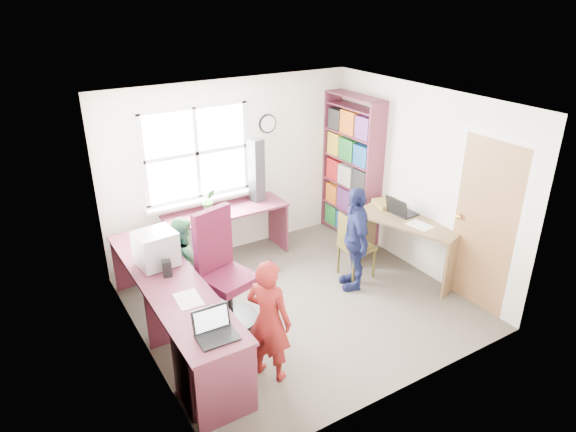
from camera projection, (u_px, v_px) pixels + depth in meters
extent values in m
cube|color=#494239|center=(299.00, 304.00, 6.14)|extent=(3.60, 3.40, 0.02)
cube|color=white|center=(301.00, 101.00, 5.14)|extent=(3.60, 3.40, 0.02)
cube|color=white|center=(232.00, 168.00, 6.96)|extent=(3.60, 0.02, 2.40)
cube|color=white|center=(410.00, 282.00, 4.31)|extent=(3.60, 0.02, 2.40)
cube|color=white|center=(137.00, 253.00, 4.78)|extent=(0.02, 3.40, 2.40)
cube|color=white|center=(420.00, 181.00, 6.50)|extent=(0.02, 3.40, 2.40)
cube|color=white|center=(197.00, 153.00, 6.58)|extent=(1.40, 0.01, 1.20)
cube|color=white|center=(197.00, 153.00, 6.58)|extent=(1.48, 0.04, 1.28)
cube|color=olive|center=(484.00, 227.00, 5.75)|extent=(0.02, 0.82, 2.00)
sphere|color=gold|center=(459.00, 217.00, 5.99)|extent=(0.07, 0.07, 0.07)
cylinder|color=black|center=(268.00, 123.00, 6.98)|extent=(0.26, 0.03, 0.26)
cylinder|color=white|center=(268.00, 124.00, 6.96)|extent=(0.22, 0.01, 0.22)
cube|color=brown|center=(170.00, 281.00, 5.19)|extent=(0.60, 2.70, 0.03)
cube|color=brown|center=(226.00, 211.00, 6.81)|extent=(1.65, 0.56, 0.03)
cube|color=brown|center=(173.00, 312.00, 5.35)|extent=(0.56, 0.03, 0.72)
cube|color=brown|center=(227.00, 390.00, 4.32)|extent=(0.56, 0.03, 0.72)
cube|color=brown|center=(136.00, 259.00, 6.37)|extent=(0.56, 0.03, 0.72)
cube|color=brown|center=(278.00, 223.00, 7.35)|extent=(0.03, 0.52, 0.72)
cube|color=brown|center=(210.00, 365.00, 4.61)|extent=(0.54, 0.45, 0.72)
cube|color=brown|center=(410.00, 220.00, 6.48)|extent=(1.01, 1.47, 0.03)
cube|color=brown|center=(455.00, 263.00, 6.26)|extent=(0.56, 0.21, 0.74)
cube|color=brown|center=(364.00, 233.00, 7.02)|extent=(0.56, 0.21, 0.74)
cube|color=brown|center=(374.00, 179.00, 7.01)|extent=(0.30, 0.02, 2.10)
cube|color=brown|center=(331.00, 159.00, 7.79)|extent=(0.30, 0.02, 2.10)
cube|color=brown|center=(356.00, 96.00, 6.97)|extent=(0.30, 1.00, 0.02)
cube|color=brown|center=(348.00, 230.00, 7.81)|extent=(0.30, 1.00, 0.02)
cube|color=brown|center=(350.00, 209.00, 7.66)|extent=(0.30, 1.00, 0.02)
cube|color=brown|center=(351.00, 185.00, 7.50)|extent=(0.30, 1.00, 0.02)
cube|color=brown|center=(352.00, 160.00, 7.35)|extent=(0.30, 1.00, 0.02)
cube|color=brown|center=(354.00, 134.00, 7.19)|extent=(0.30, 1.00, 0.02)
cube|color=brown|center=(355.00, 107.00, 7.03)|extent=(0.30, 1.00, 0.02)
cube|color=#A41717|center=(361.00, 229.00, 7.52)|extent=(0.25, 0.28, 0.27)
cube|color=#174A8D|center=(348.00, 221.00, 7.76)|extent=(0.25, 0.30, 0.29)
cube|color=#1C752B|center=(336.00, 213.00, 7.99)|extent=(0.25, 0.26, 0.30)
cube|color=gold|center=(363.00, 205.00, 7.36)|extent=(0.25, 0.28, 0.30)
cube|color=#672F75|center=(349.00, 198.00, 7.61)|extent=(0.25, 0.30, 0.32)
cube|color=#D36217|center=(337.00, 192.00, 7.85)|extent=(0.25, 0.26, 0.29)
cube|color=black|center=(365.00, 180.00, 7.20)|extent=(0.25, 0.28, 0.32)
cube|color=beige|center=(351.00, 174.00, 7.46)|extent=(0.25, 0.30, 0.29)
cube|color=#A41717|center=(338.00, 168.00, 7.68)|extent=(0.25, 0.26, 0.30)
cube|color=#174A8D|center=(366.00, 155.00, 7.05)|extent=(0.25, 0.28, 0.29)
cube|color=#1C752B|center=(352.00, 149.00, 7.29)|extent=(0.25, 0.30, 0.30)
cube|color=gold|center=(339.00, 143.00, 7.52)|extent=(0.25, 0.26, 0.32)
cube|color=#672F75|center=(368.00, 127.00, 6.89)|extent=(0.25, 0.28, 0.30)
cube|color=#D36217|center=(353.00, 122.00, 7.13)|extent=(0.25, 0.30, 0.32)
cube|color=black|center=(340.00, 119.00, 7.37)|extent=(0.25, 0.26, 0.29)
cylinder|color=black|center=(231.00, 318.00, 5.80)|extent=(0.75, 0.75, 0.05)
cylinder|color=black|center=(230.00, 300.00, 5.70)|extent=(0.08, 0.08, 0.46)
cube|color=#4A0D22|center=(229.00, 280.00, 5.59)|extent=(0.61, 0.61, 0.10)
cube|color=#4A0D22|center=(213.00, 239.00, 5.57)|extent=(0.48, 0.21, 0.72)
cylinder|color=#484018|center=(353.00, 270.00, 6.45)|extent=(0.03, 0.03, 0.41)
cylinder|color=#484018|center=(374.00, 263.00, 6.60)|extent=(0.03, 0.03, 0.41)
cylinder|color=#484018|center=(338.00, 259.00, 6.70)|extent=(0.03, 0.03, 0.41)
cylinder|color=#484018|center=(358.00, 253.00, 6.85)|extent=(0.03, 0.03, 0.41)
cube|color=#484018|center=(357.00, 247.00, 6.56)|extent=(0.39, 0.39, 0.04)
cube|color=#484018|center=(347.00, 233.00, 6.39)|extent=(0.03, 0.36, 0.45)
cube|color=#A5A4A9|center=(158.00, 264.00, 5.46)|extent=(0.31, 0.26, 0.02)
cube|color=#A5A4A9|center=(156.00, 248.00, 5.38)|extent=(0.43, 0.39, 0.37)
cube|color=#3F72F2|center=(173.00, 243.00, 5.49)|extent=(0.04, 0.31, 0.27)
cube|color=black|center=(217.00, 337.00, 4.33)|extent=(0.35, 0.26, 0.02)
cube|color=black|center=(211.00, 319.00, 4.39)|extent=(0.34, 0.07, 0.22)
cube|color=white|center=(211.00, 319.00, 4.38)|extent=(0.30, 0.05, 0.18)
cube|color=black|center=(403.00, 212.00, 6.64)|extent=(0.28, 0.37, 0.02)
cube|color=black|center=(396.00, 207.00, 6.52)|extent=(0.09, 0.35, 0.23)
cube|color=#3F72F2|center=(397.00, 207.00, 6.53)|extent=(0.06, 0.31, 0.19)
cube|color=black|center=(167.00, 268.00, 5.23)|extent=(0.10, 0.10, 0.18)
cube|color=black|center=(146.00, 242.00, 5.75)|extent=(0.09, 0.09, 0.18)
cube|color=black|center=(257.00, 171.00, 6.92)|extent=(0.20, 0.19, 0.87)
cube|color=red|center=(388.00, 203.00, 6.85)|extent=(0.39, 0.39, 0.06)
cube|color=silver|center=(188.00, 299.00, 4.87)|extent=(0.24, 0.33, 0.00)
cube|color=silver|center=(420.00, 225.00, 6.30)|extent=(0.25, 0.33, 0.00)
imported|color=#2C6729|center=(209.00, 201.00, 6.66)|extent=(0.18, 0.15, 0.32)
imported|color=maroon|center=(269.00, 320.00, 4.76)|extent=(0.50, 0.55, 1.26)
imported|color=#2F773E|center=(184.00, 263.00, 5.89)|extent=(0.44, 0.56, 1.13)
imported|color=#161C45|center=(355.00, 238.00, 6.23)|extent=(0.61, 0.84, 1.32)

